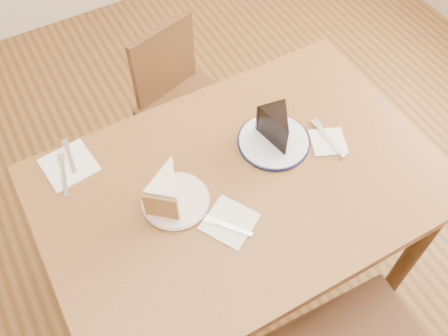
# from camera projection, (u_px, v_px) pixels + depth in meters

# --- Properties ---
(ground) EXTENTS (4.00, 4.00, 0.00)m
(ground) POSITION_uv_depth(u_px,v_px,m) (237.00, 279.00, 2.11)
(ground) COLOR #442A12
(ground) RESTS_ON ground
(table) EXTENTS (1.20, 0.80, 0.75)m
(table) POSITION_uv_depth(u_px,v_px,m) (241.00, 199.00, 1.58)
(table) COLOR #523116
(table) RESTS_ON ground
(chair_far) EXTENTS (0.46, 0.46, 0.75)m
(chair_far) POSITION_uv_depth(u_px,v_px,m) (185.00, 104.00, 2.13)
(chair_far) COLOR #392111
(chair_far) RESTS_ON ground
(plate_cream) EXTENTS (0.19, 0.19, 0.01)m
(plate_cream) POSITION_uv_depth(u_px,v_px,m) (176.00, 201.00, 1.45)
(plate_cream) COLOR silver
(plate_cream) RESTS_ON table
(plate_navy) EXTENTS (0.22, 0.22, 0.01)m
(plate_navy) POSITION_uv_depth(u_px,v_px,m) (274.00, 141.00, 1.58)
(plate_navy) COLOR white
(plate_navy) RESTS_ON table
(carrot_cake) EXTENTS (0.16, 0.16, 0.09)m
(carrot_cake) POSITION_uv_depth(u_px,v_px,m) (168.00, 186.00, 1.42)
(carrot_cake) COLOR beige
(carrot_cake) RESTS_ON plate_cream
(chocolate_cake) EXTENTS (0.11, 0.14, 0.10)m
(chocolate_cake) POSITION_uv_depth(u_px,v_px,m) (279.00, 131.00, 1.53)
(chocolate_cake) COLOR black
(chocolate_cake) RESTS_ON plate_navy
(napkin_cream) EXTENTS (0.18, 0.18, 0.00)m
(napkin_cream) POSITION_uv_depth(u_px,v_px,m) (230.00, 222.00, 1.42)
(napkin_cream) COLOR white
(napkin_cream) RESTS_ON table
(napkin_navy) EXTENTS (0.14, 0.14, 0.00)m
(napkin_navy) POSITION_uv_depth(u_px,v_px,m) (328.00, 142.00, 1.58)
(napkin_navy) COLOR white
(napkin_navy) RESTS_ON table
(napkin_spare) EXTENTS (0.16, 0.16, 0.00)m
(napkin_spare) POSITION_uv_depth(u_px,v_px,m) (69.00, 165.00, 1.53)
(napkin_spare) COLOR white
(napkin_spare) RESTS_ON table
(fork_cream) EXTENTS (0.10, 0.12, 0.00)m
(fork_cream) POSITION_uv_depth(u_px,v_px,m) (229.00, 226.00, 1.40)
(fork_cream) COLOR silver
(fork_cream) RESTS_ON napkin_cream
(knife_navy) EXTENTS (0.02, 0.17, 0.00)m
(knife_navy) POSITION_uv_depth(u_px,v_px,m) (329.00, 138.00, 1.59)
(knife_navy) COLOR silver
(knife_navy) RESTS_ON napkin_navy
(fork_spare) EXTENTS (0.03, 0.14, 0.00)m
(fork_spare) POSITION_uv_depth(u_px,v_px,m) (70.00, 156.00, 1.54)
(fork_spare) COLOR silver
(fork_spare) RESTS_ON napkin_spare
(knife_spare) EXTENTS (0.05, 0.16, 0.00)m
(knife_spare) POSITION_uv_depth(u_px,v_px,m) (64.00, 175.00, 1.51)
(knife_spare) COLOR silver
(knife_spare) RESTS_ON napkin_spare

